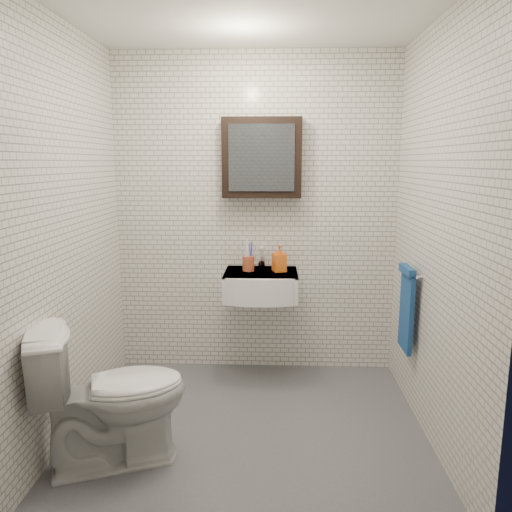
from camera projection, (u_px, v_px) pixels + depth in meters
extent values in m
cube|color=#4C4E54|center=(249.00, 427.00, 3.18)|extent=(2.20, 2.00, 0.01)
cube|color=silver|center=(256.00, 216.00, 3.93)|extent=(2.20, 0.02, 2.50)
cube|color=silver|center=(235.00, 270.00, 1.97)|extent=(2.20, 0.02, 2.50)
cube|color=silver|center=(66.00, 233.00, 2.99)|extent=(0.02, 2.00, 2.50)
cube|color=silver|center=(437.00, 235.00, 2.90)|extent=(0.02, 2.00, 2.50)
cube|color=white|center=(248.00, 7.00, 2.72)|extent=(2.20, 2.00, 0.02)
cube|color=white|center=(261.00, 285.00, 3.80)|extent=(0.55, 0.45, 0.20)
cylinder|color=silver|center=(261.00, 273.00, 3.80)|extent=(0.31, 0.31, 0.02)
cylinder|color=silver|center=(261.00, 272.00, 3.80)|extent=(0.04, 0.04, 0.01)
cube|color=white|center=(261.00, 272.00, 3.78)|extent=(0.55, 0.45, 0.01)
cylinder|color=silver|center=(262.00, 264.00, 3.94)|extent=(0.06, 0.06, 0.06)
cylinder|color=silver|center=(262.00, 256.00, 3.93)|extent=(0.03, 0.03, 0.08)
cylinder|color=silver|center=(261.00, 254.00, 3.86)|extent=(0.02, 0.12, 0.02)
cube|color=silver|center=(262.00, 249.00, 3.95)|extent=(0.02, 0.09, 0.01)
cube|color=black|center=(262.00, 158.00, 3.78)|extent=(0.60, 0.14, 0.60)
cube|color=#3F444C|center=(261.00, 158.00, 3.70)|extent=(0.49, 0.01, 0.49)
cylinder|color=silver|center=(411.00, 272.00, 3.31)|extent=(0.02, 0.30, 0.02)
cylinder|color=silver|center=(409.00, 268.00, 3.43)|extent=(0.04, 0.02, 0.02)
cylinder|color=silver|center=(420.00, 277.00, 3.18)|extent=(0.04, 0.02, 0.02)
cube|color=navy|center=(406.00, 311.00, 3.36)|extent=(0.03, 0.26, 0.54)
cube|color=navy|center=(407.00, 270.00, 3.30)|extent=(0.05, 0.26, 0.05)
cylinder|color=#A14428|center=(248.00, 263.00, 3.81)|extent=(0.11, 0.11, 0.11)
cylinder|color=white|center=(246.00, 254.00, 3.79)|extent=(0.02, 0.03, 0.21)
cylinder|color=#3A47BB|center=(250.00, 256.00, 3.79)|extent=(0.02, 0.02, 0.19)
cylinder|color=white|center=(248.00, 253.00, 3.81)|extent=(0.03, 0.04, 0.22)
cylinder|color=#3A47BB|center=(251.00, 255.00, 3.81)|extent=(0.03, 0.05, 0.20)
imported|color=orange|center=(279.00, 258.00, 3.78)|extent=(0.12, 0.12, 0.20)
imported|color=white|center=(111.00, 394.00, 2.75)|extent=(0.92, 0.71, 0.82)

